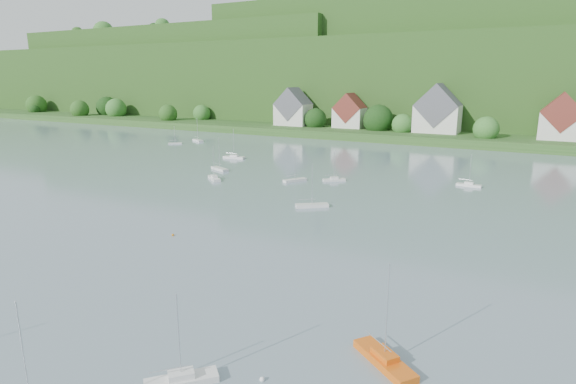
{
  "coord_description": "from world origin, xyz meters",
  "views": [
    {
      "loc": [
        39.9,
        6.96,
        22.83
      ],
      "look_at": [
        3.09,
        75.0,
        4.0
      ],
      "focal_mm": 29.3,
      "sensor_mm": 36.0,
      "label": 1
    }
  ],
  "objects": [
    {
      "name": "far_shore_strip",
      "position": [
        0.0,
        200.0,
        1.5
      ],
      "size": [
        600.0,
        60.0,
        3.0
      ],
      "primitive_type": "cube",
      "color": "#274D1D",
      "rests_on": "ground"
    },
    {
      "name": "forested_ridge",
      "position": [
        0.39,
        268.57,
        22.89
      ],
      "size": [
        620.0,
        181.22,
        69.89
      ],
      "color": "#1B4014",
      "rests_on": "ground"
    },
    {
      "name": "village_building_0",
      "position": [
        -55.0,
        187.0,
        9.51
      ],
      "size": [
        14.0,
        10.4,
        16.0
      ],
      "color": "silver",
      "rests_on": "far_shore_strip"
    },
    {
      "name": "village_building_1",
      "position": [
        -30.0,
        189.0,
        8.75
      ],
      "size": [
        12.0,
        9.36,
        14.0
      ],
      "color": "silver",
      "rests_on": "far_shore_strip"
    },
    {
      "name": "village_building_2",
      "position": [
        5.0,
        188.0,
        10.27
      ],
      "size": [
        16.0,
        11.44,
        18.0
      ],
      "color": "silver",
      "rests_on": "far_shore_strip"
    },
    {
      "name": "village_building_3",
      "position": [
        45.0,
        186.0,
        9.43
      ],
      "size": [
        13.0,
        10.4,
        15.5
      ],
      "color": "silver",
      "rests_on": "far_shore_strip"
    },
    {
      "name": "near_sailboat_3",
      "position": [
        17.73,
        30.78,
        0.42
      ],
      "size": [
        4.93,
        5.12,
        7.5
      ],
      "rotation": [
        0.0,
        0.0,
        0.82
      ],
      "color": "silver",
      "rests_on": "ground"
    },
    {
      "name": "near_sailboat_5",
      "position": [
        30.64,
        40.7,
        0.46
      ],
      "size": [
        6.34,
        5.39,
        8.84
      ],
      "rotation": [
        0.0,
        0.0,
        -0.64
      ],
      "color": "#DC5B0F",
      "rests_on": "ground"
    },
    {
      "name": "mooring_buoy_1",
      "position": [
        22.96,
        34.05,
        0.0
      ],
      "size": [
        0.42,
        0.42,
        0.42
      ],
      "primitive_type": "sphere",
      "color": "white",
      "rests_on": "ground"
    },
    {
      "name": "mooring_buoy_3",
      "position": [
        -6.73,
        57.15,
        0.0
      ],
      "size": [
        0.38,
        0.38,
        0.38
      ],
      "primitive_type": "sphere",
      "color": "orange",
      "rests_on": "ground"
    },
    {
      "name": "far_sailboat_cluster",
      "position": [
        18.63,
        115.46,
        0.38
      ],
      "size": [
        186.2,
        66.93,
        8.71
      ],
      "color": "silver",
      "rests_on": "ground"
    }
  ]
}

